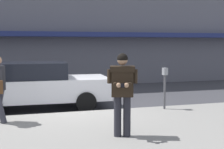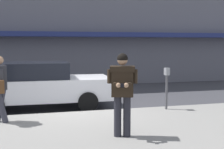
{
  "view_description": "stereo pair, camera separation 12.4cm",
  "coord_description": "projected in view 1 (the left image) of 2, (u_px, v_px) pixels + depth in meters",
  "views": [
    {
      "loc": [
        -1.48,
        -9.23,
        2.14
      ],
      "look_at": [
        0.35,
        -2.89,
        1.49
      ],
      "focal_mm": 50.0,
      "sensor_mm": 36.0,
      "label": 1
    },
    {
      "loc": [
        -1.36,
        -9.26,
        2.14
      ],
      "look_at": [
        0.35,
        -2.89,
        1.49
      ],
      "focal_mm": 50.0,
      "sensor_mm": 36.0,
      "label": 2
    }
  ],
  "objects": [
    {
      "name": "ground_plane",
      "position": [
        74.0,
        115.0,
        9.44
      ],
      "size": [
        80.0,
        80.0,
        0.0
      ],
      "primitive_type": "plane",
      "color": "#3D3D42"
    },
    {
      "name": "man_texting_on_phone",
      "position": [
        122.0,
        86.0,
        6.64
      ],
      "size": [
        0.63,
        0.64,
        1.81
      ],
      "color": "#23232B",
      "rests_on": "sidewalk"
    },
    {
      "name": "sidewalk",
      "position": [
        139.0,
        136.0,
        6.99
      ],
      "size": [
        32.0,
        5.3,
        0.14
      ],
      "primitive_type": "cube",
      "color": "gray",
      "rests_on": "ground"
    },
    {
      "name": "curb_paint_line",
      "position": [
        106.0,
        112.0,
        9.76
      ],
      "size": [
        28.0,
        0.12,
        0.01
      ],
      "primitive_type": "cube",
      "color": "silver",
      "rests_on": "ground"
    },
    {
      "name": "parking_meter",
      "position": [
        165.0,
        82.0,
        9.52
      ],
      "size": [
        0.12,
        0.18,
        1.27
      ],
      "color": "#4C4C51",
      "rests_on": "sidewalk"
    },
    {
      "name": "parked_sedan_mid",
      "position": [
        38.0,
        85.0,
        10.19
      ],
      "size": [
        4.54,
        2.02,
        1.54
      ],
      "color": "silver",
      "rests_on": "ground"
    }
  ]
}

